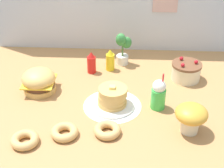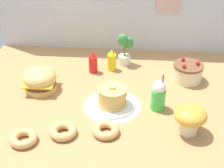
{
  "view_description": "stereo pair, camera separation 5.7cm",
  "coord_description": "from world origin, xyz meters",
  "px_view_note": "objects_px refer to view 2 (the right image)",
  "views": [
    {
      "loc": [
        0.15,
        -1.94,
        1.43
      ],
      "look_at": [
        0.05,
        0.04,
        0.16
      ],
      "focal_mm": 54.54,
      "sensor_mm": 36.0,
      "label": 1
    },
    {
      "loc": [
        0.21,
        -1.94,
        1.43
      ],
      "look_at": [
        0.05,
        0.04,
        0.16
      ],
      "focal_mm": 54.54,
      "sensor_mm": 36.0,
      "label": 2
    }
  ],
  "objects_px": {
    "layer_cake": "(188,72)",
    "mushroom_stool": "(190,117)",
    "pancake_stack": "(112,98)",
    "donut_chocolate": "(63,131)",
    "mustard_bottle": "(112,60)",
    "cream_soda_cup": "(158,95)",
    "donut_vanilla": "(106,130)",
    "potted_plant": "(125,48)",
    "ketchup_bottle": "(93,63)",
    "donut_pink_glaze": "(23,138)",
    "burger": "(40,80)"
  },
  "relations": [
    {
      "from": "ketchup_bottle",
      "to": "mushroom_stool",
      "type": "height_order",
      "value": "mushroom_stool"
    },
    {
      "from": "layer_cake",
      "to": "donut_chocolate",
      "type": "height_order",
      "value": "layer_cake"
    },
    {
      "from": "ketchup_bottle",
      "to": "donut_pink_glaze",
      "type": "distance_m",
      "value": 0.93
    },
    {
      "from": "donut_pink_glaze",
      "to": "donut_chocolate",
      "type": "distance_m",
      "value": 0.24
    },
    {
      "from": "mustard_bottle",
      "to": "potted_plant",
      "type": "relative_size",
      "value": 0.66
    },
    {
      "from": "donut_pink_glaze",
      "to": "ketchup_bottle",
      "type": "bearing_deg",
      "value": 69.88
    },
    {
      "from": "mustard_bottle",
      "to": "donut_chocolate",
      "type": "distance_m",
      "value": 0.88
    },
    {
      "from": "mustard_bottle",
      "to": "ketchup_bottle",
      "type": "bearing_deg",
      "value": -161.35
    },
    {
      "from": "cream_soda_cup",
      "to": "mushroom_stool",
      "type": "relative_size",
      "value": 1.36
    },
    {
      "from": "donut_vanilla",
      "to": "mushroom_stool",
      "type": "height_order",
      "value": "mushroom_stool"
    },
    {
      "from": "layer_cake",
      "to": "mustard_bottle",
      "type": "xyz_separation_m",
      "value": [
        -0.61,
        0.12,
        0.01
      ]
    },
    {
      "from": "mustard_bottle",
      "to": "donut_pink_glaze",
      "type": "relative_size",
      "value": 1.08
    },
    {
      "from": "burger",
      "to": "mustard_bottle",
      "type": "relative_size",
      "value": 1.33
    },
    {
      "from": "mustard_bottle",
      "to": "cream_soda_cup",
      "type": "height_order",
      "value": "cream_soda_cup"
    },
    {
      "from": "cream_soda_cup",
      "to": "donut_chocolate",
      "type": "bearing_deg",
      "value": -151.04
    },
    {
      "from": "ketchup_bottle",
      "to": "cream_soda_cup",
      "type": "height_order",
      "value": "cream_soda_cup"
    },
    {
      "from": "cream_soda_cup",
      "to": "donut_vanilla",
      "type": "height_order",
      "value": "cream_soda_cup"
    },
    {
      "from": "pancake_stack",
      "to": "donut_pink_glaze",
      "type": "bearing_deg",
      "value": -141.38
    },
    {
      "from": "burger",
      "to": "donut_chocolate",
      "type": "height_order",
      "value": "burger"
    },
    {
      "from": "mustard_bottle",
      "to": "potted_plant",
      "type": "xyz_separation_m",
      "value": [
        0.1,
        0.11,
        0.07
      ]
    },
    {
      "from": "layer_cake",
      "to": "potted_plant",
      "type": "bearing_deg",
      "value": 155.73
    },
    {
      "from": "donut_chocolate",
      "to": "potted_plant",
      "type": "bearing_deg",
      "value": 70.39
    },
    {
      "from": "donut_vanilla",
      "to": "potted_plant",
      "type": "distance_m",
      "value": 0.93
    },
    {
      "from": "ketchup_bottle",
      "to": "cream_soda_cup",
      "type": "xyz_separation_m",
      "value": [
        0.51,
        -0.46,
        0.02
      ]
    },
    {
      "from": "mustard_bottle",
      "to": "pancake_stack",
      "type": "bearing_deg",
      "value": -85.13
    },
    {
      "from": "cream_soda_cup",
      "to": "donut_pink_glaze",
      "type": "relative_size",
      "value": 1.61
    },
    {
      "from": "layer_cake",
      "to": "mushroom_stool",
      "type": "distance_m",
      "value": 0.64
    },
    {
      "from": "donut_pink_glaze",
      "to": "potted_plant",
      "type": "bearing_deg",
      "value": 61.24
    },
    {
      "from": "potted_plant",
      "to": "donut_pink_glaze",
      "type": "bearing_deg",
      "value": -118.76
    },
    {
      "from": "pancake_stack",
      "to": "mustard_bottle",
      "type": "distance_m",
      "value": 0.52
    },
    {
      "from": "cream_soda_cup",
      "to": "donut_chocolate",
      "type": "xyz_separation_m",
      "value": [
        -0.6,
        -0.33,
        -0.08
      ]
    },
    {
      "from": "ketchup_bottle",
      "to": "mushroom_stool",
      "type": "relative_size",
      "value": 0.91
    },
    {
      "from": "donut_vanilla",
      "to": "layer_cake",
      "type": "bearing_deg",
      "value": 49.92
    },
    {
      "from": "donut_pink_glaze",
      "to": "donut_chocolate",
      "type": "bearing_deg",
      "value": 20.2
    },
    {
      "from": "donut_pink_glaze",
      "to": "donut_vanilla",
      "type": "relative_size",
      "value": 1.0
    },
    {
      "from": "ketchup_bottle",
      "to": "donut_vanilla",
      "type": "height_order",
      "value": "ketchup_bottle"
    },
    {
      "from": "pancake_stack",
      "to": "donut_chocolate",
      "type": "distance_m",
      "value": 0.43
    },
    {
      "from": "burger",
      "to": "donut_pink_glaze",
      "type": "height_order",
      "value": "burger"
    },
    {
      "from": "donut_chocolate",
      "to": "mushroom_stool",
      "type": "relative_size",
      "value": 0.85
    },
    {
      "from": "potted_plant",
      "to": "ketchup_bottle",
      "type": "bearing_deg",
      "value": -146.98
    },
    {
      "from": "ketchup_bottle",
      "to": "donut_vanilla",
      "type": "relative_size",
      "value": 1.08
    },
    {
      "from": "burger",
      "to": "layer_cake",
      "type": "xyz_separation_m",
      "value": [
        1.12,
        0.22,
        -0.01
      ]
    },
    {
      "from": "burger",
      "to": "mushroom_stool",
      "type": "bearing_deg",
      "value": -21.4
    },
    {
      "from": "mushroom_stool",
      "to": "pancake_stack",
      "type": "bearing_deg",
      "value": 154.25
    },
    {
      "from": "donut_vanilla",
      "to": "donut_pink_glaze",
      "type": "bearing_deg",
      "value": -166.72
    },
    {
      "from": "donut_vanilla",
      "to": "potted_plant",
      "type": "height_order",
      "value": "potted_plant"
    },
    {
      "from": "pancake_stack",
      "to": "mushroom_stool",
      "type": "bearing_deg",
      "value": -25.75
    },
    {
      "from": "donut_chocolate",
      "to": "donut_vanilla",
      "type": "height_order",
      "value": "same"
    },
    {
      "from": "burger",
      "to": "pancake_stack",
      "type": "bearing_deg",
      "value": -17.22
    },
    {
      "from": "layer_cake",
      "to": "donut_vanilla",
      "type": "xyz_separation_m",
      "value": [
        -0.58,
        -0.69,
        -0.04
      ]
    }
  ]
}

